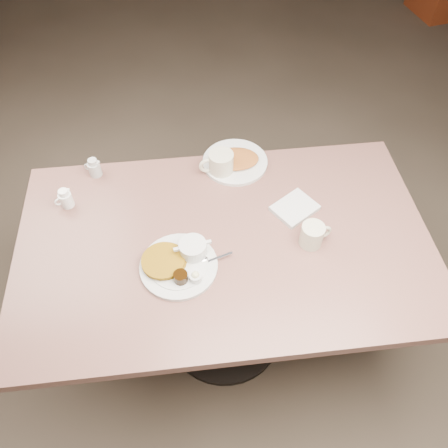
{
  "coord_description": "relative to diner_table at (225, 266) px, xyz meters",
  "views": [
    {
      "loc": [
        -0.11,
        -0.94,
        2.05
      ],
      "look_at": [
        0.0,
        0.02,
        0.82
      ],
      "focal_mm": 35.59,
      "sensor_mm": 36.0,
      "label": 1
    }
  ],
  "objects": [
    {
      "name": "room",
      "position": [
        0.0,
        0.0,
        0.82
      ],
      "size": [
        7.04,
        8.04,
        2.84
      ],
      "color": "#4C3F33",
      "rests_on": "ground"
    },
    {
      "name": "napkin",
      "position": [
        0.28,
        0.11,
        0.18
      ],
      "size": [
        0.2,
        0.19,
        0.02
      ],
      "color": "silver",
      "rests_on": "diner_table"
    },
    {
      "name": "coffee_mug_near",
      "position": [
        0.31,
        -0.04,
        0.22
      ],
      "size": [
        0.12,
        0.1,
        0.09
      ],
      "color": "beige",
      "rests_on": "diner_table"
    },
    {
      "name": "creamer_left",
      "position": [
        -0.58,
        0.24,
        0.21
      ],
      "size": [
        0.07,
        0.05,
        0.08
      ],
      "color": "white",
      "rests_on": "diner_table"
    },
    {
      "name": "diner_table",
      "position": [
        0.0,
        0.0,
        0.0
      ],
      "size": [
        1.5,
        0.9,
        0.75
      ],
      "color": "#84564C",
      "rests_on": "ground"
    },
    {
      "name": "hash_plate",
      "position": [
        0.09,
        0.39,
        0.18
      ],
      "size": [
        0.28,
        0.28,
        0.04
      ],
      "color": "silver",
      "rests_on": "diner_table"
    },
    {
      "name": "creamer_right",
      "position": [
        -0.48,
        0.39,
        0.21
      ],
      "size": [
        0.07,
        0.06,
        0.08
      ],
      "color": "#BABAB6",
      "rests_on": "diner_table"
    },
    {
      "name": "main_plate",
      "position": [
        -0.17,
        -0.09,
        0.19
      ],
      "size": [
        0.35,
        0.31,
        0.07
      ],
      "color": "beige",
      "rests_on": "diner_table"
    },
    {
      "name": "coffee_mug_far",
      "position": [
        0.02,
        0.34,
        0.22
      ],
      "size": [
        0.15,
        0.11,
        0.1
      ],
      "color": "beige",
      "rests_on": "diner_table"
    }
  ]
}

